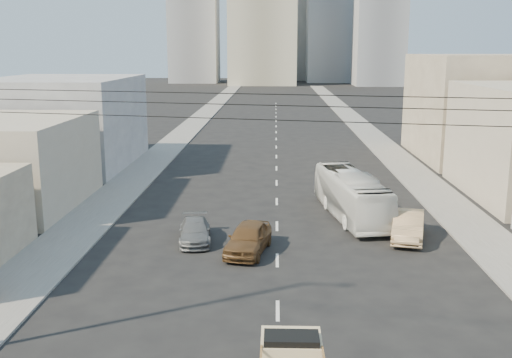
# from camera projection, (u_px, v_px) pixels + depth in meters

# --- Properties ---
(sidewalk_left) EXTENTS (3.50, 180.00, 0.12)m
(sidewalk_left) POSITION_uv_depth(u_px,v_px,m) (194.00, 124.00, 85.45)
(sidewalk_left) COLOR slate
(sidewalk_left) RESTS_ON ground
(sidewalk_right) EXTENTS (3.50, 180.00, 0.12)m
(sidewalk_right) POSITION_uv_depth(u_px,v_px,m) (359.00, 124.00, 84.72)
(sidewalk_right) COLOR slate
(sidewalk_right) RESTS_ON ground
(lane_dashes) EXTENTS (0.15, 104.00, 0.01)m
(lane_dashes) POSITION_uv_depth(u_px,v_px,m) (276.00, 143.00, 68.49)
(lane_dashes) COLOR silver
(lane_dashes) RESTS_ON ground
(city_bus) EXTENTS (4.04, 10.57, 2.87)m
(city_bus) POSITION_uv_depth(u_px,v_px,m) (351.00, 195.00, 37.96)
(city_bus) COLOR silver
(city_bus) RESTS_ON ground
(sedan_brown) EXTENTS (2.73, 4.92, 1.58)m
(sedan_brown) POSITION_uv_depth(u_px,v_px,m) (248.00, 238.00, 31.42)
(sedan_brown) COLOR brown
(sedan_brown) RESTS_ON ground
(sedan_tan) EXTENTS (2.73, 5.00, 1.56)m
(sedan_tan) POSITION_uv_depth(u_px,v_px,m) (408.00, 226.00, 33.65)
(sedan_tan) COLOR tan
(sedan_tan) RESTS_ON ground
(sedan_grey) EXTENTS (2.20, 4.35, 1.21)m
(sedan_grey) POSITION_uv_depth(u_px,v_px,m) (195.00, 231.00, 33.24)
(sedan_grey) COLOR slate
(sedan_grey) RESTS_ON ground
(overhead_wires) EXTENTS (23.01, 5.02, 0.72)m
(overhead_wires) POSITION_uv_depth(u_px,v_px,m) (281.00, 107.00, 16.29)
(overhead_wires) COLOR black
(overhead_wires) RESTS_ON ground
(bldg_right_far) EXTENTS (12.00, 16.00, 10.00)m
(bldg_right_far) POSITION_uv_depth(u_px,v_px,m) (483.00, 107.00, 58.02)
(bldg_right_far) COLOR gray
(bldg_right_far) RESTS_ON ground
(bldg_left_far) EXTENTS (12.00, 16.00, 8.00)m
(bldg_left_far) POSITION_uv_depth(u_px,v_px,m) (63.00, 122.00, 54.57)
(bldg_left_far) COLOR gray
(bldg_left_far) RESTS_ON ground
(midrise_ne) EXTENTS (16.00, 16.00, 40.00)m
(midrise_ne) POSITION_uv_depth(u_px,v_px,m) (332.00, 19.00, 192.60)
(midrise_ne) COLOR gray
(midrise_ne) RESTS_ON ground
(midrise_nw) EXTENTS (15.00, 15.00, 34.00)m
(midrise_nw) POSITION_uv_depth(u_px,v_px,m) (194.00, 28.00, 189.72)
(midrise_nw) COLOR gray
(midrise_nw) RESTS_ON ground
(midrise_back) EXTENTS (18.00, 18.00, 44.00)m
(midrise_back) POSITION_uv_depth(u_px,v_px,m) (293.00, 15.00, 207.20)
(midrise_back) COLOR gray
(midrise_back) RESTS_ON ground
(midrise_east) EXTENTS (14.00, 14.00, 28.00)m
(midrise_east) POSITION_uv_depth(u_px,v_px,m) (379.00, 37.00, 173.97)
(midrise_east) COLOR gray
(midrise_east) RESTS_ON ground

